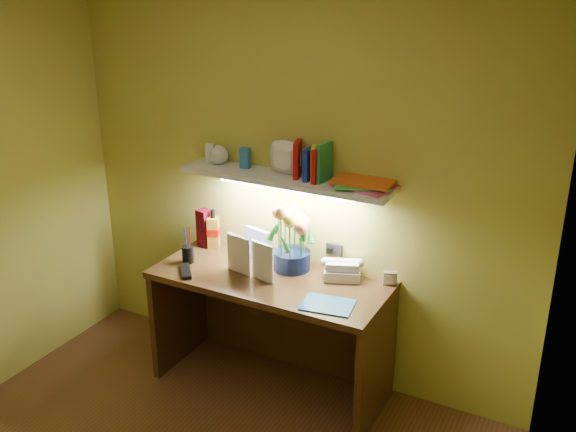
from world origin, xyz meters
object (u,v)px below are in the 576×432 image
object	(u,v)px
desk	(270,332)
desk_clock	(390,278)
telephone	(342,268)
flower_bouquet	(292,238)
whisky_bottle	(213,229)

from	to	relation	value
desk	desk_clock	distance (m)	0.81
desk	telephone	world-z (taller)	telephone
desk	flower_bouquet	size ratio (longest dim) A/B	3.55
flower_bouquet	telephone	distance (m)	0.35
flower_bouquet	telephone	bearing A→B (deg)	3.99
desk_clock	desk	bearing A→B (deg)	176.88
flower_bouquet	whisky_bottle	size ratio (longest dim) A/B	1.50
flower_bouquet	whisky_bottle	world-z (taller)	flower_bouquet
telephone	whisky_bottle	size ratio (longest dim) A/B	0.79
telephone	whisky_bottle	bearing A→B (deg)	155.75
flower_bouquet	telephone	world-z (taller)	flower_bouquet
flower_bouquet	telephone	xyz separation A→B (m)	(0.32, 0.02, -0.13)
flower_bouquet	desk_clock	xyz separation A→B (m)	(0.59, 0.08, -0.16)
desk_clock	telephone	bearing A→B (deg)	168.29
desk_clock	whisky_bottle	size ratio (longest dim) A/B	0.29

